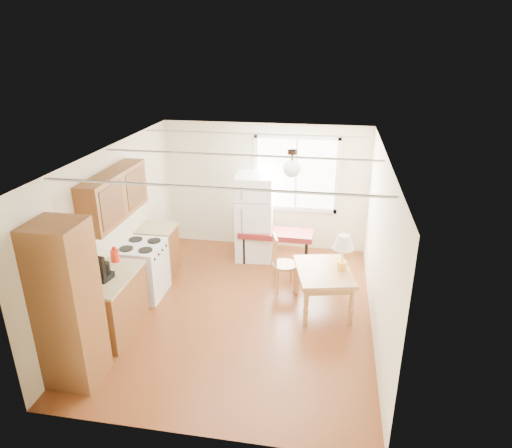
% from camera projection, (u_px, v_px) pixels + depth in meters
% --- Properties ---
extents(room_shell, '(4.60, 5.60, 2.62)m').
position_uv_depth(room_shell, '(240.00, 237.00, 6.72)').
color(room_shell, '#582812').
rests_on(room_shell, ground).
extents(kitchen_run, '(0.65, 3.40, 2.20)m').
position_uv_depth(kitchen_run, '(115.00, 273.00, 6.56)').
color(kitchen_run, brown).
rests_on(kitchen_run, ground).
extents(window_unit, '(1.64, 0.05, 1.51)m').
position_uv_depth(window_unit, '(296.00, 174.00, 8.77)').
color(window_unit, white).
rests_on(window_unit, room_shell).
extents(pendant_light, '(0.26, 0.26, 0.40)m').
position_uv_depth(pendant_light, '(292.00, 167.00, 6.60)').
color(pendant_light, '#321E16').
rests_on(pendant_light, room_shell).
extents(refrigerator, '(0.74, 0.74, 1.65)m').
position_uv_depth(refrigerator, '(254.00, 217.00, 8.64)').
color(refrigerator, white).
rests_on(refrigerator, ground).
extents(bench, '(1.38, 0.53, 0.63)m').
position_uv_depth(bench, '(276.00, 234.00, 8.53)').
color(bench, maroon).
rests_on(bench, ground).
extents(dining_table, '(1.03, 1.23, 0.68)m').
position_uv_depth(dining_table, '(324.00, 276.00, 7.03)').
color(dining_table, '#A97641').
rests_on(dining_table, ground).
extents(chair, '(0.46, 0.46, 0.97)m').
position_uv_depth(chair, '(280.00, 259.00, 7.61)').
color(chair, '#A97641').
rests_on(chair, ground).
extents(table_lamp, '(0.33, 0.33, 0.57)m').
position_uv_depth(table_lamp, '(343.00, 245.00, 6.86)').
color(table_lamp, gold).
rests_on(table_lamp, dining_table).
extents(coffee_maker, '(0.24, 0.29, 0.40)m').
position_uv_depth(coffee_maker, '(102.00, 271.00, 6.19)').
color(coffee_maker, black).
rests_on(coffee_maker, kitchen_run).
extents(kettle, '(0.13, 0.13, 0.24)m').
position_uv_depth(kettle, '(115.00, 255.00, 6.73)').
color(kettle, red).
rests_on(kettle, kitchen_run).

